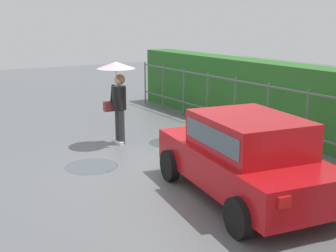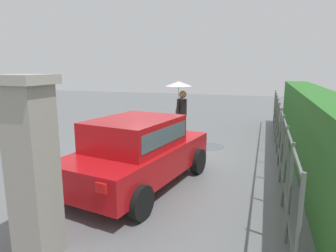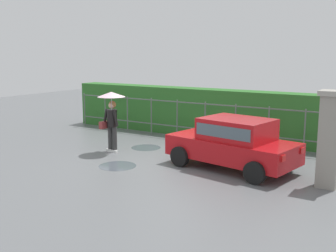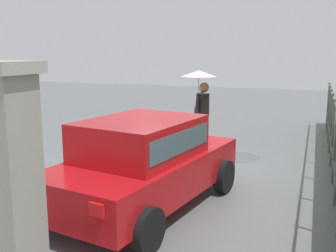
% 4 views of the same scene
% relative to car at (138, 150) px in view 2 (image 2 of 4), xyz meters
% --- Properties ---
extents(ground_plane, '(40.00, 40.00, 0.00)m').
position_rel_car_xyz_m(ground_plane, '(-2.17, -0.29, -0.80)').
color(ground_plane, slate).
extents(car, '(3.93, 2.35, 1.48)m').
position_rel_car_xyz_m(car, '(0.00, 0.00, 0.00)').
color(car, '#B71116').
rests_on(car, ground).
extents(pedestrian, '(0.91, 0.91, 2.04)m').
position_rel_car_xyz_m(pedestrian, '(-4.26, -0.30, 0.64)').
color(pedestrian, '#333333').
rests_on(pedestrian, ground).
extents(gate_pillar, '(0.60, 0.60, 2.42)m').
position_rel_car_xyz_m(gate_pillar, '(2.64, -0.27, 0.44)').
color(gate_pillar, gray).
rests_on(gate_pillar, ground).
extents(fence_section, '(11.06, 0.05, 1.50)m').
position_rel_car_xyz_m(fence_section, '(-3.01, 2.89, 0.02)').
color(fence_section, '#59605B').
rests_on(fence_section, ground).
extents(hedge_row, '(12.01, 0.90, 1.90)m').
position_rel_car_xyz_m(hedge_row, '(-3.01, 3.74, 0.15)').
color(hedge_row, '#2D6B28').
rests_on(hedge_row, ground).
extents(puddle_near, '(1.12, 1.12, 0.00)m').
position_rel_car_xyz_m(puddle_near, '(-3.01, -1.57, -0.80)').
color(puddle_near, '#4C545B').
rests_on(puddle_near, ground).
extents(puddle_far, '(1.04, 1.04, 0.00)m').
position_rel_car_xyz_m(puddle_far, '(-3.66, 0.83, -0.80)').
color(puddle_far, '#4C545B').
rests_on(puddle_far, ground).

